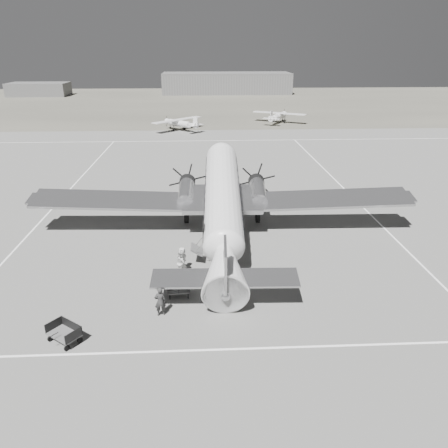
% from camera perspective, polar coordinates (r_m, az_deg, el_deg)
% --- Properties ---
extents(ground, '(260.00, 260.00, 0.00)m').
position_cam_1_polar(ground, '(35.53, 2.98, -1.84)').
color(ground, slate).
rests_on(ground, ground).
extents(taxi_line_near, '(60.00, 0.15, 0.01)m').
position_cam_1_polar(taxi_line_near, '(23.54, 6.47, -15.77)').
color(taxi_line_near, white).
rests_on(taxi_line_near, ground).
extents(taxi_line_right, '(0.15, 80.00, 0.01)m').
position_cam_1_polar(taxi_line_right, '(38.60, 21.01, -1.35)').
color(taxi_line_right, white).
rests_on(taxi_line_right, ground).
extents(taxi_line_left, '(0.15, 60.00, 0.01)m').
position_cam_1_polar(taxi_line_left, '(46.98, -20.76, 2.78)').
color(taxi_line_left, white).
rests_on(taxi_line_left, ground).
extents(taxi_line_horizon, '(90.00, 0.15, 0.01)m').
position_cam_1_polar(taxi_line_horizon, '(73.80, -0.13, 10.85)').
color(taxi_line_horizon, white).
rests_on(taxi_line_horizon, ground).
extents(grass_infield, '(260.00, 90.00, 0.01)m').
position_cam_1_polar(grass_infield, '(128.15, -1.35, 15.64)').
color(grass_infield, '#636053').
rests_on(grass_infield, ground).
extents(hangar_main, '(42.00, 14.00, 6.60)m').
position_cam_1_polar(hangar_main, '(152.93, 0.32, 17.93)').
color(hangar_main, '#5E5E5E').
rests_on(hangar_main, ground).
extents(shed_secondary, '(18.00, 10.00, 4.00)m').
position_cam_1_polar(shed_secondary, '(156.54, -23.01, 15.90)').
color(shed_secondary, '#545454').
rests_on(shed_secondary, ground).
extents(dc3_airliner, '(32.61, 23.18, 6.08)m').
position_cam_1_polar(dc3_airliner, '(34.00, -0.17, 2.58)').
color(dc3_airliner, '#A8A8AA').
rests_on(dc3_airliner, ground).
extents(light_plane_left, '(14.30, 14.30, 2.32)m').
position_cam_1_polar(light_plane_left, '(83.12, -5.83, 12.82)').
color(light_plane_left, silver).
rests_on(light_plane_left, ground).
extents(light_plane_right, '(14.21, 13.38, 2.33)m').
position_cam_1_polar(light_plane_right, '(92.10, 7.12, 13.67)').
color(light_plane_right, silver).
rests_on(light_plane_right, ground).
extents(baggage_cart_near, '(1.52, 1.12, 0.82)m').
position_cam_1_polar(baggage_cart_near, '(27.52, -5.93, -8.59)').
color(baggage_cart_near, '#545454').
rests_on(baggage_cart_near, ground).
extents(baggage_cart_far, '(2.21, 2.11, 1.02)m').
position_cam_1_polar(baggage_cart_far, '(24.94, -20.15, -13.31)').
color(baggage_cart_far, '#545454').
rests_on(baggage_cart_far, ground).
extents(ground_crew, '(0.74, 0.58, 1.81)m').
position_cam_1_polar(ground_crew, '(25.61, -8.34, -9.97)').
color(ground_crew, '#2C2C2C').
rests_on(ground_crew, ground).
extents(ramp_agent, '(0.82, 0.98, 1.80)m').
position_cam_1_polar(ramp_agent, '(29.73, -5.54, -5.02)').
color(ramp_agent, beige).
rests_on(ramp_agent, ground).
extents(passenger, '(0.68, 0.93, 1.73)m').
position_cam_1_polar(passenger, '(30.26, -5.46, -4.58)').
color(passenger, '#B4B4B2').
rests_on(passenger, ground).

